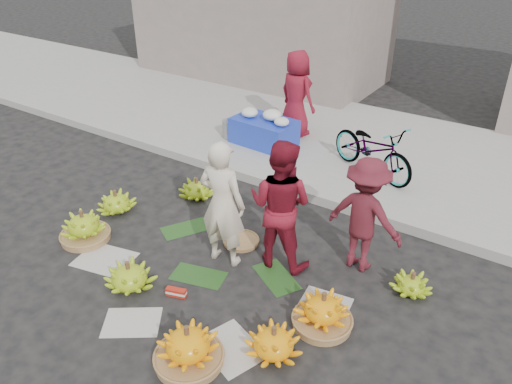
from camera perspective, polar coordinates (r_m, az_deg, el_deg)
The scene contains 22 objects.
ground at distance 6.22m, azimuth -4.69°, elevation -8.90°, with size 80.00×80.00×0.00m, color black.
curb at distance 7.71m, azimuth 5.31°, elevation 0.06°, with size 40.00×0.25×0.15m, color #989690.
sidewalk at distance 9.44m, azimuth 11.51°, elevation 5.23°, with size 40.00×4.00×0.12m, color #989690.
newspaper_scatter at distance 5.77m, azimuth -9.67°, elevation -12.91°, with size 3.20×1.80×0.00m, color beige, non-canonical shape.
banana_leaves at distance 6.39m, azimuth -4.30°, elevation -7.64°, with size 2.00×1.00×0.00m, color #1B4416, non-canonical shape.
banana_bunch_0 at distance 7.01m, azimuth -19.08°, elevation -3.84°, with size 0.66×0.66×0.44m.
banana_bunch_1 at distance 6.04m, azimuth -14.30°, elevation -9.31°, with size 0.67×0.67×0.36m.
banana_bunch_2 at distance 5.06m, azimuth -7.78°, elevation -17.15°, with size 0.67×0.67×0.46m.
banana_bunch_3 at distance 5.13m, azimuth 2.04°, elevation -16.77°, with size 0.71×0.71×0.35m.
banana_bunch_4 at distance 5.42m, azimuth 7.65°, elevation -13.40°, with size 0.69×0.69×0.44m.
banana_bunch_5 at distance 6.08m, azimuth 17.35°, elevation -10.03°, with size 0.44×0.44×0.28m.
banana_bunch_6 at distance 7.54m, azimuth -15.69°, elevation -1.13°, with size 0.59×0.59×0.34m.
banana_bunch_7 at distance 7.66m, azimuth -6.78°, elevation 0.34°, with size 0.65×0.65×0.33m.
basket_spare at distance 6.65m, azimuth -1.71°, elevation -5.66°, with size 0.46×0.46×0.05m, color olive.
incense_stack at distance 5.88m, azimuth -9.10°, elevation -11.25°, with size 0.24×0.08×0.10m, color red.
vendor_cream at distance 5.94m, azimuth -3.86°, elevation -1.40°, with size 0.59×0.39×1.62m, color #F3E5CC.
vendor_red at distance 5.89m, azimuth 2.81°, elevation -1.49°, with size 0.80×0.62×1.65m, color maroon.
man_striped at distance 6.00m, azimuth 12.34°, elevation -2.62°, with size 0.94×0.54×1.46m, color maroon.
flower_table at distance 9.08m, azimuth 0.95°, elevation 7.12°, with size 1.16×0.77×0.65m.
grey_bucket at distance 9.38m, azimuth -2.93°, elevation 7.20°, with size 0.30×0.30×0.34m, color slate.
flower_vendor at distance 9.35m, azimuth 4.66°, elevation 11.13°, with size 0.78×0.51×1.59m, color maroon.
bicycle at distance 8.16m, azimuth 13.20°, elevation 4.86°, with size 1.65×0.57×0.87m, color gray.
Camera 1 is at (3.10, -3.76, 3.86)m, focal length 35.00 mm.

